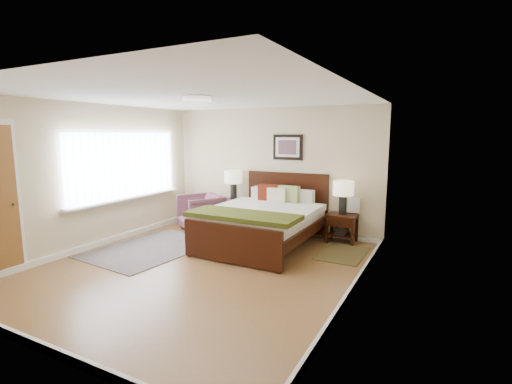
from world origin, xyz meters
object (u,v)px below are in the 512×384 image
bed (263,215)px  rug_persian (152,248)px  armchair (201,213)px  lamp_left (233,179)px  lamp_right (343,191)px  nightstand_left (233,206)px  nightstand_right (342,225)px

bed → rug_persian: (-1.66, -1.06, -0.55)m
bed → armchair: bed is taller
bed → lamp_left: (-1.13, 0.87, 0.49)m
lamp_left → bed: bearing=-37.4°
rug_persian → lamp_left: bearing=79.9°
lamp_left → lamp_right: size_ratio=1.00×
nightstand_left → lamp_right: lamp_right is taller
bed → nightstand_right: size_ratio=4.21×
armchair → rug_persian: bearing=-58.4°
bed → lamp_left: lamp_left is taller
lamp_left → lamp_right: (2.32, 0.00, -0.08)m
nightstand_left → armchair: size_ratio=0.74×
lamp_left → rug_persian: (-0.52, -1.93, -1.04)m
lamp_right → rug_persian: 3.56m
nightstand_right → bed: bearing=-144.2°
bed → lamp_right: 1.52m
nightstand_left → lamp_right: (2.32, 0.02, 0.48)m
bed → rug_persian: bed is taller
nightstand_left → rug_persian: size_ratio=0.28×
nightstand_left → lamp_left: (0.00, 0.02, 0.56)m
bed → nightstand_left: size_ratio=3.67×
lamp_right → armchair: lamp_right is taller
bed → nightstand_left: (-1.13, 0.84, -0.07)m
nightstand_left → armchair: (-0.50, -0.47, -0.11)m
nightstand_right → armchair: size_ratio=0.65×
armchair → rug_persian: 1.48m
bed → lamp_left: bearing=142.6°
bed → rug_persian: bearing=-147.4°
lamp_left → lamp_right: lamp_left is taller
bed → nightstand_right: 1.48m
nightstand_left → nightstand_right: nightstand_left is taller
lamp_left → nightstand_right: bearing=-0.3°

